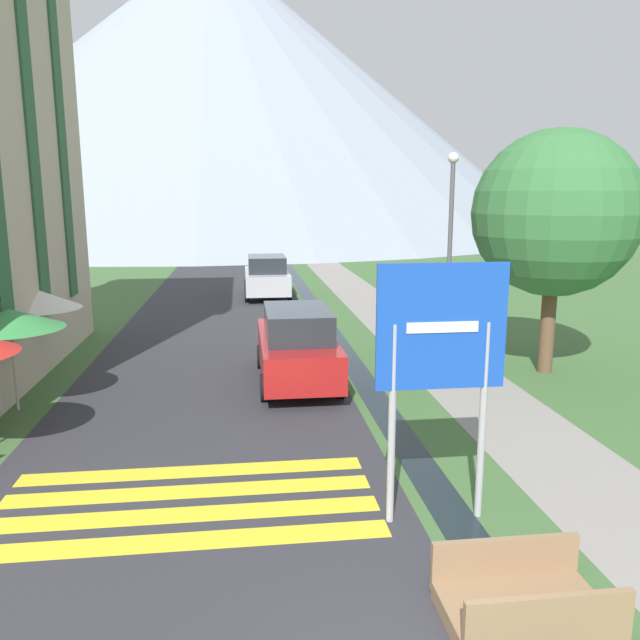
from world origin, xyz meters
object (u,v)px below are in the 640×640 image
(road_sign, at_px, (441,354))
(tree_by_path, at_px, (556,214))
(footbridge, at_px, (524,601))
(parked_car_far, at_px, (267,276))
(cafe_umbrella_rear_white, at_px, (38,299))
(parked_car_near, at_px, (297,345))
(streetlamp, at_px, (450,240))
(cafe_umbrella_middle_green, at_px, (9,319))

(road_sign, height_order, tree_by_path, tree_by_path)
(footbridge, xyz_separation_m, parked_car_far, (-1.79, 21.74, 0.68))
(parked_car_far, bearing_deg, cafe_umbrella_rear_white, -117.41)
(parked_car_near, bearing_deg, footbridge, -79.68)
(road_sign, relative_size, parked_car_near, 0.82)
(parked_car_near, xyz_separation_m, tree_by_path, (6.30, 0.14, 3.04))
(parked_car_near, bearing_deg, road_sign, -78.78)
(parked_car_near, bearing_deg, cafe_umbrella_rear_white, 167.26)
(parked_car_near, distance_m, cafe_umbrella_rear_white, 6.42)
(parked_car_far, relative_size, streetlamp, 0.79)
(parked_car_near, bearing_deg, cafe_umbrella_middle_green, -168.29)
(footbridge, distance_m, cafe_umbrella_middle_green, 10.81)
(road_sign, bearing_deg, cafe_umbrella_middle_green, 143.41)
(cafe_umbrella_rear_white, xyz_separation_m, streetlamp, (10.40, 0.30, 1.32))
(parked_car_far, relative_size, tree_by_path, 0.72)
(streetlamp, bearing_deg, road_sign, -109.25)
(parked_car_far, height_order, tree_by_path, tree_by_path)
(cafe_umbrella_middle_green, bearing_deg, road_sign, -36.59)
(road_sign, height_order, cafe_umbrella_middle_green, road_sign)
(cafe_umbrella_rear_white, bearing_deg, tree_by_path, -5.75)
(cafe_umbrella_rear_white, bearing_deg, streetlamp, 1.67)
(footbridge, distance_m, parked_car_near, 8.96)
(footbridge, bearing_deg, cafe_umbrella_middle_green, 134.97)
(cafe_umbrella_middle_green, bearing_deg, parked_car_far, 67.92)
(cafe_umbrella_middle_green, distance_m, cafe_umbrella_rear_white, 2.64)
(parked_car_near, height_order, parked_car_far, same)
(parked_car_near, bearing_deg, streetlamp, 21.95)
(parked_car_far, xyz_separation_m, tree_by_path, (6.49, -12.81, 3.04))
(cafe_umbrella_rear_white, relative_size, tree_by_path, 0.36)
(parked_car_near, relative_size, cafe_umbrella_rear_white, 2.02)
(tree_by_path, bearing_deg, road_sign, -126.42)
(streetlamp, bearing_deg, tree_by_path, -36.86)
(road_sign, distance_m, footbridge, 3.05)
(road_sign, bearing_deg, parked_car_far, 94.40)
(parked_car_far, bearing_deg, parked_car_near, -89.15)
(road_sign, relative_size, cafe_umbrella_rear_white, 1.66)
(parked_car_far, bearing_deg, cafe_umbrella_middle_green, -112.08)
(parked_car_far, bearing_deg, road_sign, -85.60)
(tree_by_path, bearing_deg, parked_car_near, -178.72)
(footbridge, distance_m, cafe_umbrella_rear_white, 12.93)
(footbridge, height_order, tree_by_path, tree_by_path)
(road_sign, xyz_separation_m, parked_car_near, (-1.31, 6.62, -1.44))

